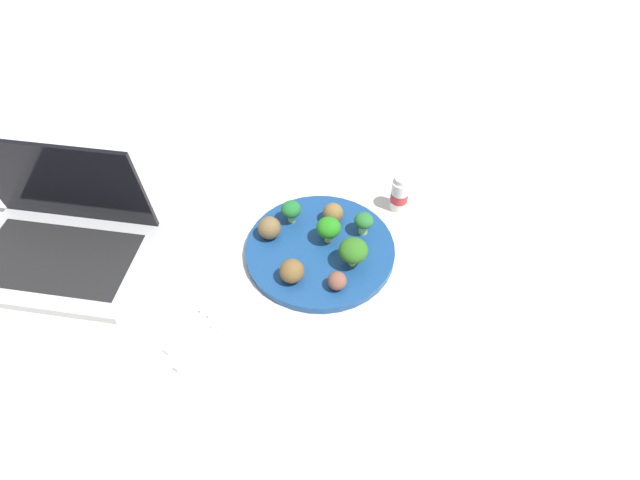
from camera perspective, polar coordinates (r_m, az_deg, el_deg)
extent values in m
plane|color=silver|center=(1.04, 0.00, -1.33)|extent=(4.00, 4.00, 0.00)
cylinder|color=navy|center=(1.04, 0.00, -1.04)|extent=(0.28, 0.28, 0.02)
cylinder|color=#A5D07B|center=(1.05, 4.47, 1.14)|extent=(0.02, 0.02, 0.02)
ellipsoid|color=#286E2F|center=(1.04, 4.55, 2.01)|extent=(0.04, 0.04, 0.03)
cylinder|color=#A1CA69|center=(1.00, 3.38, -2.15)|extent=(0.01, 0.01, 0.02)
ellipsoid|color=#2F6A1E|center=(0.98, 3.45, -1.08)|extent=(0.05, 0.05, 0.04)
cylinder|color=#ABC074|center=(1.04, 0.91, 0.28)|extent=(0.01, 0.01, 0.02)
ellipsoid|color=#247F1A|center=(1.02, 0.92, 1.26)|extent=(0.05, 0.05, 0.04)
cylinder|color=#9CCC7E|center=(1.07, -2.95, 2.31)|extent=(0.01, 0.01, 0.02)
ellipsoid|color=#206D2E|center=(1.06, -3.00, 3.18)|extent=(0.04, 0.04, 0.03)
sphere|color=brown|center=(0.97, -2.93, -3.21)|extent=(0.04, 0.04, 0.04)
sphere|color=brown|center=(0.96, 1.78, -4.24)|extent=(0.03, 0.03, 0.03)
sphere|color=brown|center=(1.06, 1.34, 2.78)|extent=(0.04, 0.04, 0.04)
sphere|color=brown|center=(1.04, -5.24, 1.25)|extent=(0.04, 0.04, 0.04)
cube|color=white|center=(0.95, -12.32, -9.40)|extent=(0.18, 0.14, 0.01)
cube|color=silver|center=(0.95, -13.76, -9.28)|extent=(0.09, 0.02, 0.01)
cube|color=silver|center=(0.97, -11.33, -6.91)|extent=(0.03, 0.03, 0.01)
cube|color=silver|center=(0.93, -12.74, -10.94)|extent=(0.09, 0.02, 0.01)
cube|color=silver|center=(0.96, -9.76, -7.99)|extent=(0.06, 0.02, 0.01)
cylinder|color=white|center=(1.11, 8.20, 4.59)|extent=(0.03, 0.03, 0.07)
cylinder|color=red|center=(1.12, 8.18, 4.47)|extent=(0.04, 0.04, 0.02)
cylinder|color=silver|center=(1.09, 8.41, 6.08)|extent=(0.03, 0.03, 0.01)
cube|color=#B9B9B9|center=(1.13, -25.44, -1.98)|extent=(0.36, 0.39, 0.02)
cube|color=black|center=(1.12, -25.58, -1.69)|extent=(0.29, 0.32, 0.00)
cube|color=black|center=(1.11, -25.09, 5.33)|extent=(0.20, 0.28, 0.20)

